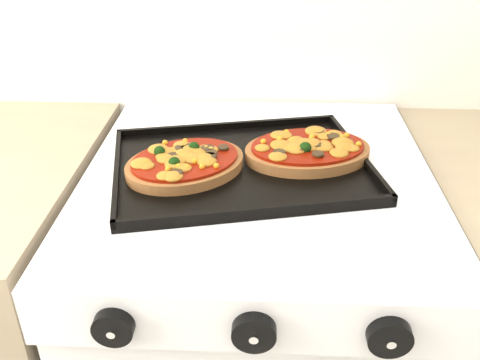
{
  "coord_description": "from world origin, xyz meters",
  "views": [
    {
      "loc": [
        0.02,
        0.89,
        1.35
      ],
      "look_at": [
        -0.01,
        1.63,
        0.92
      ],
      "focal_mm": 40.0,
      "sensor_mm": 36.0,
      "label": 1
    }
  ],
  "objects_px": {
    "baking_tray": "(241,164)",
    "pizza_left": "(185,162)",
    "pizza_right": "(308,149)",
    "stove": "(255,351)"
  },
  "relations": [
    {
      "from": "pizza_left",
      "to": "pizza_right",
      "type": "bearing_deg",
      "value": 14.88
    },
    {
      "from": "baking_tray",
      "to": "pizza_right",
      "type": "height_order",
      "value": "pizza_right"
    },
    {
      "from": "pizza_left",
      "to": "pizza_right",
      "type": "distance_m",
      "value": 0.21
    },
    {
      "from": "stove",
      "to": "pizza_right",
      "type": "xyz_separation_m",
      "value": [
        0.08,
        0.02,
        0.48
      ]
    },
    {
      "from": "baking_tray",
      "to": "pizza_left",
      "type": "distance_m",
      "value": 0.1
    },
    {
      "from": "stove",
      "to": "baking_tray",
      "type": "relative_size",
      "value": 2.17
    },
    {
      "from": "baking_tray",
      "to": "pizza_left",
      "type": "xyz_separation_m",
      "value": [
        -0.09,
        -0.02,
        0.01
      ]
    },
    {
      "from": "pizza_right",
      "to": "stove",
      "type": "bearing_deg",
      "value": -168.52
    },
    {
      "from": "pizza_left",
      "to": "stove",
      "type": "bearing_deg",
      "value": 17.15
    },
    {
      "from": "stove",
      "to": "pizza_left",
      "type": "height_order",
      "value": "pizza_left"
    }
  ]
}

